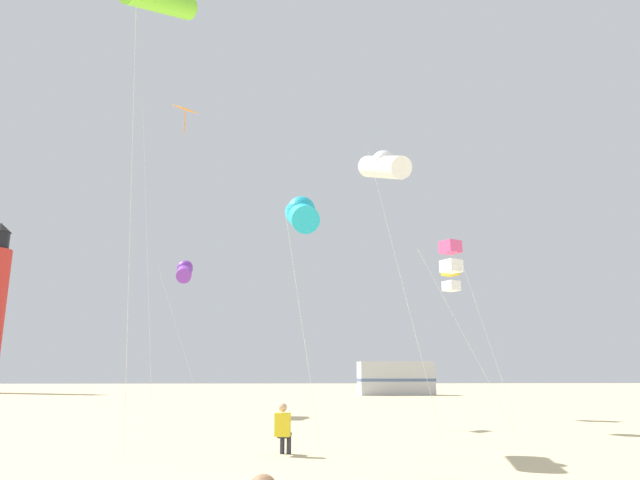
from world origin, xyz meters
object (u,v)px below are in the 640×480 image
(kite_tube_cyan, at_px, (301,215))
(rv_van_silver, at_px, (396,378))
(kite_diamond_orange, at_px, (182,123))
(kite_box_gold, at_px, (451,279))
(kite_tube_white, at_px, (384,166))
(kite_tube_violet, at_px, (185,271))
(kite_box_rainbow, at_px, (451,257))
(kite_flyer_standing, at_px, (283,427))

(kite_tube_cyan, relative_size, rv_van_silver, 1.01)
(kite_diamond_orange, height_order, kite_box_gold, kite_diamond_orange)
(kite_tube_white, bearing_deg, rv_van_silver, 79.73)
(kite_tube_violet, xyz_separation_m, kite_box_gold, (12.31, -2.29, -0.66))
(kite_box_rainbow, xyz_separation_m, rv_van_silver, (3.25, 30.54, -4.50))
(kite_tube_violet, height_order, kite_box_gold, kite_tube_violet)
(kite_tube_white, bearing_deg, kite_diamond_orange, 136.68)
(kite_flyer_standing, bearing_deg, rv_van_silver, -91.97)
(kite_diamond_orange, xyz_separation_m, rv_van_silver, (14.00, 26.12, -11.45))
(kite_tube_violet, bearing_deg, kite_box_rainbow, -34.90)
(kite_flyer_standing, height_order, kite_box_gold, kite_box_gold)
(kite_diamond_orange, relative_size, kite_box_gold, 2.10)
(kite_flyer_standing, xyz_separation_m, kite_tube_violet, (-5.04, 13.60, 6.03))
(kite_box_gold, height_order, rv_van_silver, kite_box_gold)
(kite_diamond_orange, xyz_separation_m, kite_box_gold, (12.20, 0.87, -6.87))
(kite_tube_white, xyz_separation_m, kite_box_rainbow, (2.84, 3.04, -2.27))
(kite_flyer_standing, height_order, kite_tube_cyan, kite_tube_cyan)
(kite_diamond_orange, distance_m, kite_tube_violet, 6.96)
(kite_tube_white, height_order, kite_box_gold, kite_tube_white)
(kite_box_gold, bearing_deg, rv_van_silver, 85.92)
(kite_tube_violet, height_order, rv_van_silver, kite_tube_violet)
(kite_tube_white, distance_m, kite_box_gold, 9.62)
(kite_flyer_standing, distance_m, kite_tube_violet, 15.71)
(kite_tube_violet, bearing_deg, kite_tube_white, -52.93)
(kite_box_rainbow, bearing_deg, kite_tube_violet, 145.10)
(kite_flyer_standing, bearing_deg, kite_box_gold, -110.75)
(kite_tube_cyan, bearing_deg, kite_tube_white, 39.98)
(kite_flyer_standing, xyz_separation_m, kite_box_rainbow, (5.82, 6.03, 5.28))
(kite_flyer_standing, distance_m, rv_van_silver, 37.68)
(kite_flyer_standing, bearing_deg, kite_tube_white, -123.02)
(kite_tube_white, xyz_separation_m, rv_van_silver, (6.09, 33.58, -6.77))
(kite_flyer_standing, height_order, kite_diamond_orange, kite_diamond_orange)
(kite_tube_white, height_order, kite_tube_violet, kite_tube_white)
(kite_box_rainbow, bearing_deg, kite_diamond_orange, 157.65)
(kite_flyer_standing, relative_size, rv_van_silver, 0.18)
(kite_flyer_standing, xyz_separation_m, kite_box_gold, (7.26, 11.31, 5.36))
(kite_flyer_standing, relative_size, kite_box_rainbow, 0.18)
(kite_diamond_orange, bearing_deg, rv_van_silver, 61.81)
(kite_tube_cyan, bearing_deg, rv_van_silver, 76.35)
(kite_tube_white, height_order, kite_diamond_orange, kite_diamond_orange)
(kite_flyer_standing, bearing_deg, kite_tube_cyan, -103.50)
(kite_tube_white, xyz_separation_m, kite_tube_cyan, (-2.60, -2.18, -2.23))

